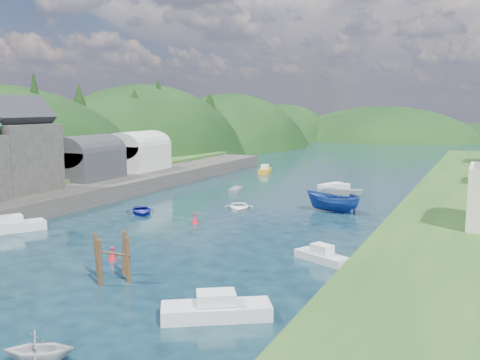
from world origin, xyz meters
The scene contains 10 objects.
ground centered at (0.00, 50.00, 0.00)m, with size 600.00×600.00×0.00m, color black.
hillside_left centered at (-45.00, 75.00, -8.03)m, with size 44.00×245.56×52.00m.
far_hills centered at (1.22, 174.01, -10.80)m, with size 103.00×68.00×44.00m.
hill_trees centered at (-0.65, 64.53, 11.17)m, with size 92.58×150.58×12.67m.
quay_left centered at (-24.00, 20.00, 1.00)m, with size 12.00×110.00×2.00m, color #2D2B28.
boat_sheds centered at (-26.00, 39.00, 5.27)m, with size 7.00×21.00×7.50m.
piling_cluster_far centered at (1.30, 4.03, 1.35)m, with size 3.20×2.99×3.83m.
channel_buoy_near centered at (-1.88, 7.98, 0.48)m, with size 0.70×0.70×1.10m.
channel_buoy_far centered at (-2.56, 22.40, 0.48)m, with size 0.70×0.70×1.10m.
moored_boats centered at (-2.19, 17.90, 0.70)m, with size 35.40×80.85×2.50m.
Camera 1 is at (24.78, -25.09, 12.23)m, focal length 40.00 mm.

